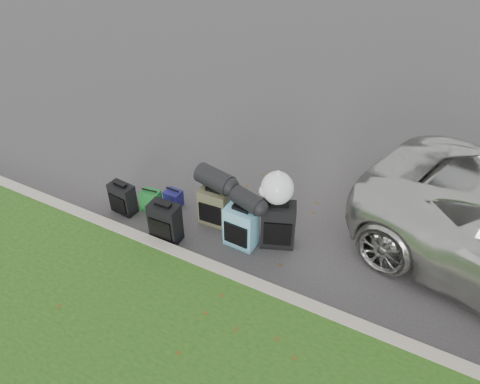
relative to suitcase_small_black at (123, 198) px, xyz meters
The scene contains 12 objects.
ground 1.95m from the suitcase_small_black, 15.02° to the left, with size 120.00×120.00×0.00m, color #383535.
curb 1.95m from the suitcase_small_black, 14.89° to the right, with size 120.00×0.18×0.15m, color #9E937F.
suitcase_small_black is the anchor object (origin of this frame).
suitcase_large_black_left 1.02m from the suitcase_small_black, 12.37° to the right, with size 0.45×0.27×0.65m, color black.
suitcase_olive 1.52m from the suitcase_small_black, 17.52° to the left, with size 0.45×0.28×0.62m, color #3B3A27.
suitcase_teal 2.06m from the suitcase_small_black, ahead, with size 0.47×0.28×0.67m, color teal.
suitcase_large_black_right 2.57m from the suitcase_small_black, 10.58° to the left, with size 0.49×0.30×0.74m, color black.
tote_green 0.45m from the suitcase_small_black, 35.95° to the left, with size 0.29×0.24×0.33m, color #186C25.
tote_navy 0.81m from the suitcase_small_black, 38.01° to the left, with size 0.27×0.21×0.29m, color navy.
duffel_left 1.61m from the suitcase_small_black, 20.85° to the left, with size 0.32×0.32×0.59m, color black.
duffel_right 2.20m from the suitcase_small_black, ahead, with size 0.27×0.27×0.48m, color black.
trash_bag 2.61m from the suitcase_small_black, 12.49° to the left, with size 0.47×0.47×0.47m, color white.
Camera 1 is at (2.57, -4.82, 4.97)m, focal length 35.00 mm.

